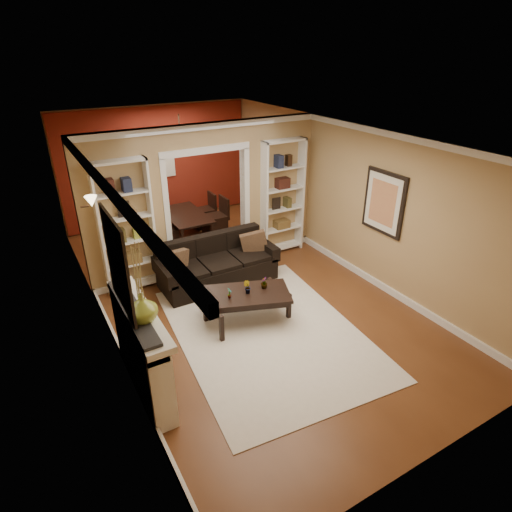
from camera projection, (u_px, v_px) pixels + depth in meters
floor at (239, 291)px, 7.53m from camera, size 8.00×8.00×0.00m
ceiling at (235, 135)px, 6.32m from camera, size 8.00×8.00×0.00m
wall_back at (158, 165)px, 10.02m from camera, size 8.00×0.00×8.00m
wall_front at (445, 363)px, 3.83m from camera, size 8.00×0.00×8.00m
wall_left at (94, 250)px, 5.92m from camera, size 0.00×8.00×8.00m
wall_right at (344, 197)px, 7.94m from camera, size 0.00×8.00×8.00m
partition_wall at (207, 199)px, 7.86m from camera, size 4.50×0.15×2.70m
red_back_panel at (158, 166)px, 10.01m from camera, size 4.44×0.04×2.64m
dining_window at (158, 157)px, 9.88m from camera, size 0.78×0.03×0.98m
area_rug at (267, 332)px, 6.46m from camera, size 2.87×3.80×0.01m
sofa at (217, 262)px, 7.61m from camera, size 2.12×0.92×0.83m
pillow_left at (177, 262)px, 7.16m from camera, size 0.46×0.32×0.45m
pillow_right at (254, 242)px, 7.84m from camera, size 0.48×0.30×0.46m
coffee_table at (247, 306)px, 6.65m from camera, size 1.45×1.10×0.49m
plant_left at (229, 293)px, 6.36m from camera, size 0.10×0.11×0.18m
plant_center at (247, 287)px, 6.49m from camera, size 0.13×0.14×0.20m
plant_right at (264, 283)px, 6.63m from camera, size 0.15×0.15×0.19m
bookshelf_left at (126, 228)px, 7.12m from camera, size 0.90×0.30×2.30m
bookshelf_right at (282, 198)px, 8.51m from camera, size 0.90×0.30×2.30m
fireplace at (144, 350)px, 5.18m from camera, size 0.32×1.70×1.16m
vase at (142, 308)px, 4.65m from camera, size 0.43×0.43×0.35m
mirror at (117, 264)px, 4.57m from camera, size 0.03×0.95×1.10m
wall_sconce at (87, 204)px, 6.18m from camera, size 0.18×0.18×0.22m
framed_art at (383, 203)px, 7.06m from camera, size 0.04×0.85×1.05m
dining_table at (187, 225)px, 9.56m from camera, size 1.50×0.84×0.53m
dining_chair_nw at (168, 229)px, 9.03m from camera, size 0.50×0.50×0.76m
dining_chair_ne at (215, 217)px, 9.49m from camera, size 0.55×0.55×0.90m
dining_chair_sw at (158, 220)px, 9.49m from camera, size 0.43×0.43×0.77m
dining_chair_se at (204, 210)px, 9.97m from camera, size 0.48×0.48×0.82m
chandelier at (175, 146)px, 8.72m from camera, size 0.50×0.50×0.30m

